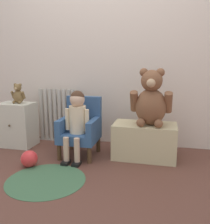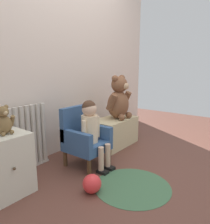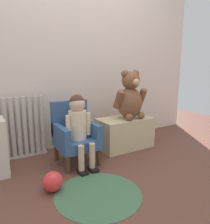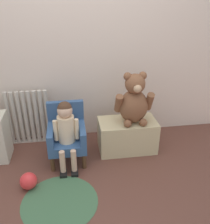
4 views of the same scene
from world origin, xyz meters
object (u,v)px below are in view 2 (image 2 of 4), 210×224
(floor_rug, at_px, (132,186))
(large_teddy_bear, at_px, (119,100))
(child_figure, at_px, (91,125))
(low_bench, at_px, (115,132))
(radiator, at_px, (26,138))
(small_dresser, at_px, (4,166))
(small_teddy_bear, at_px, (4,122))
(child_armchair, at_px, (84,138))
(toy_ball, at_px, (92,184))

(floor_rug, bearing_deg, large_teddy_bear, 40.55)
(child_figure, distance_m, low_bench, 0.74)
(low_bench, bearing_deg, radiator, 163.98)
(low_bench, bearing_deg, child_figure, -165.65)
(child_figure, height_order, large_teddy_bear, large_teddy_bear)
(small_dresser, xyz_separation_m, small_teddy_bear, (0.04, 0.00, 0.36))
(small_dresser, xyz_separation_m, large_teddy_bear, (1.54, -0.06, 0.35))
(small_teddy_bear, bearing_deg, small_dresser, -176.92)
(radiator, distance_m, low_bench, 1.16)
(small_dresser, height_order, small_teddy_bear, small_teddy_bear)
(radiator, xyz_separation_m, floor_rug, (0.35, -1.03, -0.32))
(small_dresser, distance_m, low_bench, 1.49)
(radiator, relative_size, child_armchair, 1.06)
(toy_ball, bearing_deg, floor_rug, -38.36)
(radiator, height_order, child_armchair, radiator)
(low_bench, height_order, toy_ball, low_bench)
(child_armchair, bearing_deg, toy_ball, -130.96)
(small_dresser, distance_m, floor_rug, 1.08)
(small_dresser, xyz_separation_m, child_armchair, (0.82, -0.10, 0.04))
(small_dresser, xyz_separation_m, toy_ball, (0.45, -0.53, -0.18))
(small_teddy_bear, relative_size, floor_rug, 0.34)
(floor_rug, xyz_separation_m, toy_ball, (-0.28, 0.22, 0.08))
(large_teddy_bear, relative_size, small_teddy_bear, 2.45)
(small_teddy_bear, bearing_deg, radiator, 38.24)
(child_armchair, relative_size, small_teddy_bear, 2.68)
(radiator, bearing_deg, child_figure, -48.31)
(radiator, distance_m, small_dresser, 0.48)
(radiator, distance_m, toy_ball, 0.85)
(radiator, bearing_deg, child_armchair, -41.36)
(large_teddy_bear, bearing_deg, radiator, 163.65)
(low_bench, bearing_deg, small_dresser, 178.53)
(small_dresser, distance_m, child_figure, 0.87)
(small_teddy_bear, distance_m, toy_ball, 0.86)
(child_armchair, height_order, toy_ball, child_armchair)
(low_bench, bearing_deg, large_teddy_bear, -22.87)
(child_armchair, relative_size, low_bench, 0.96)
(small_dresser, xyz_separation_m, child_figure, (0.82, -0.21, 0.19))
(small_dresser, relative_size, large_teddy_bear, 0.91)
(large_teddy_bear, bearing_deg, child_figure, -168.32)
(small_dresser, relative_size, low_bench, 0.80)
(child_armchair, distance_m, small_teddy_bear, 0.86)
(small_teddy_bear, bearing_deg, child_armchair, -7.68)
(floor_rug, bearing_deg, radiator, 108.61)
(floor_rug, distance_m, toy_ball, 0.37)
(small_dresser, relative_size, child_figure, 0.73)
(child_figure, height_order, small_teddy_bear, small_teddy_bear)
(small_teddy_bear, bearing_deg, low_bench, -1.59)
(floor_rug, bearing_deg, small_teddy_bear, 132.79)
(low_bench, relative_size, toy_ball, 4.03)
(child_figure, relative_size, small_teddy_bear, 3.05)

